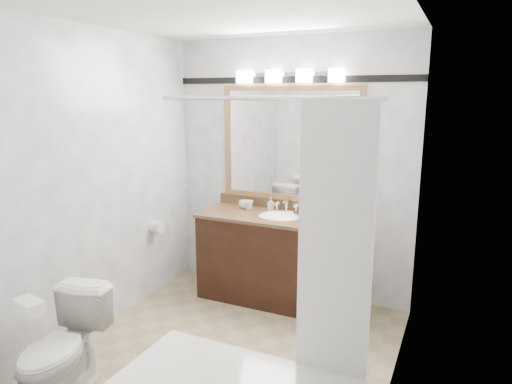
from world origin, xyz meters
TOP-DOWN VIEW (x-y plane):
  - room at (0.00, 0.00)m, footprint 2.42×2.62m
  - vanity at (0.00, 1.02)m, footprint 1.53×0.58m
  - mirror at (0.00, 1.28)m, footprint 1.40×0.04m
  - vanity_light_bar at (0.00, 1.23)m, footprint 1.02×0.14m
  - accent_stripe at (0.00, 1.29)m, footprint 2.40×0.01m
  - tp_roll at (-1.14, 0.66)m, footprint 0.11×0.12m
  - toilet at (-0.73, -0.92)m, footprint 0.51×0.75m
  - tissue_box at (-0.73, -1.12)m, footprint 0.21×0.14m
  - coffee_maker at (0.65, 1.03)m, footprint 0.19×0.23m
  - cup_left at (-0.43, 1.15)m, footprint 0.10×0.10m
  - cup_right at (-0.37, 1.14)m, footprint 0.11×0.11m
  - soap_bottle_a at (-0.17, 1.21)m, footprint 0.06×0.06m
  - soap_bottle_b at (0.17, 1.19)m, footprint 0.09×0.09m
  - soap_bar at (0.06, 1.13)m, footprint 0.08×0.06m

SIDE VIEW (x-z plane):
  - toilet at x=-0.73m, z-range 0.00..0.70m
  - vanity at x=0.00m, z-range -0.04..0.93m
  - tp_roll at x=-1.14m, z-range 0.64..0.76m
  - tissue_box at x=-0.73m, z-range 0.70..0.78m
  - soap_bar at x=0.06m, z-range 0.85..0.87m
  - cup_left at x=-0.43m, z-range 0.85..0.93m
  - cup_right at x=-0.37m, z-range 0.85..0.93m
  - soap_bottle_b at x=0.17m, z-range 0.85..0.94m
  - soap_bottle_a at x=-0.17m, z-range 0.85..0.97m
  - coffee_maker at x=0.65m, z-range 0.86..1.21m
  - room at x=0.00m, z-range -0.01..2.51m
  - mirror at x=0.00m, z-range 0.95..2.05m
  - accent_stripe at x=0.00m, z-range 2.07..2.13m
  - vanity_light_bar at x=0.00m, z-range 2.07..2.19m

